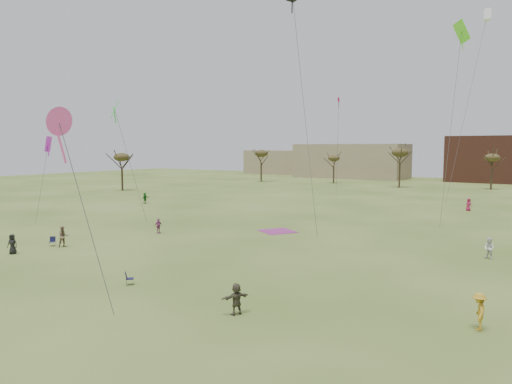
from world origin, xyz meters
The scene contains 17 objects.
ground centered at (0.00, 0.00, 0.00)m, with size 260.00×260.00×0.00m, color #3D591B.
spectator_fore_b centered at (-17.24, 5.96, 0.96)m, with size 0.94×0.73×1.92m, color #836B53.
spectator_fore_c centered at (6.56, 0.29, 0.88)m, with size 1.63×0.52×1.75m, color brown.
flyer_mid_a centered at (-18.29, 1.77, 0.86)m, with size 0.84×0.55×1.72m, color black.
flyer_mid_b centered at (17.97, 5.25, 0.95)m, with size 1.22×0.70×1.89m, color gold.
spectator_mid_d centered at (-15.10, 15.88, 0.81)m, with size 0.94×0.39×1.61m, color #A8468B.
spectator_mid_e centered at (15.96, 22.44, 0.90)m, with size 0.87×0.68×1.79m, color white.
flyer_far_a centered at (-36.60, 34.25, 0.89)m, with size 1.65×0.53×1.78m, color #26732A.
flyer_far_b centered at (8.75, 53.79, 0.90)m, with size 0.88×0.57×1.81m, color #AF1E4F.
blanket_plum centered at (-5.21, 23.97, 0.00)m, with size 3.46×3.46×0.03m, color #972E7F.
camp_chair_left centered at (-18.44, 5.63, 0.26)m, with size 0.74×0.74×0.87m.
camp_chair_center centered at (-2.73, 0.95, 0.26)m, with size 0.74×0.74×0.87m.
kites_aloft centered at (4.91, 31.60, 21.01)m, with size 71.91×63.69×27.89m.
tree_line centered at (-2.85, 79.12, 7.09)m, with size 117.44×49.32×8.91m.
building_tan centered at (-35.00, 115.00, 5.00)m, with size 32.00×14.00×10.00m, color #937F60.
building_brick centered at (5.00, 120.00, 6.00)m, with size 26.00×16.00×12.00m, color brown.
building_tan_west centered at (-65.00, 122.00, 4.00)m, with size 20.00×12.00×8.00m, color #937F60.
Camera 1 is at (21.82, -20.52, 9.15)m, focal length 33.99 mm.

